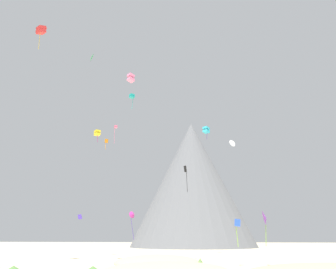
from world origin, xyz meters
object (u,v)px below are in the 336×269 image
(kite_yellow_high, at_px, (97,133))
(kite_green_high, at_px, (92,57))
(kite_rainbow_high, at_px, (116,127))
(kite_black_mid, at_px, (186,173))
(kite_indigo_low, at_px, (80,217))
(kite_cyan_high, at_px, (206,130))
(kite_red_high, at_px, (41,30))
(kite_teal_high, at_px, (132,96))
(bush_scatter_east, at_px, (140,262))
(kite_magenta_low, at_px, (132,215))
(kite_white_high, at_px, (232,143))
(kite_orange_high, at_px, (106,142))
(bush_mid_center, at_px, (93,268))
(bush_low_patch, at_px, (13,268))
(kite_blue_low, at_px, (237,226))
(bush_ridge_crest, at_px, (200,262))
(rock_massif, at_px, (195,193))
(kite_violet_low, at_px, (265,218))
(kite_pink_high, at_px, (131,78))

(kite_yellow_high, xyz_separation_m, kite_green_high, (4.50, -19.16, 9.00))
(kite_rainbow_high, relative_size, kite_black_mid, 0.95)
(kite_indigo_low, bearing_deg, kite_cyan_high, -1.66)
(kite_red_high, bearing_deg, kite_teal_high, 105.45)
(bush_scatter_east, xyz_separation_m, kite_magenta_low, (-4.87, 15.78, 7.99))
(kite_indigo_low, height_order, kite_green_high, kite_green_high)
(kite_white_high, bearing_deg, kite_orange_high, -29.38)
(bush_mid_center, relative_size, kite_green_high, 1.10)
(bush_low_patch, distance_m, kite_white_high, 65.27)
(kite_orange_high, xyz_separation_m, kite_white_high, (34.43, 5.12, -0.12))
(kite_magenta_low, bearing_deg, kite_blue_low, -94.69)
(kite_green_high, bearing_deg, bush_ridge_crest, 62.88)
(bush_low_patch, xyz_separation_m, kite_orange_high, (-2.35, 44.03, 28.69))
(bush_low_patch, bearing_deg, kite_yellow_high, 90.98)
(kite_magenta_low, relative_size, kite_cyan_high, 1.72)
(bush_scatter_east, bearing_deg, bush_low_patch, -139.71)
(rock_massif, distance_m, kite_white_high, 48.64)
(kite_black_mid, bearing_deg, kite_teal_high, -136.00)
(bush_ridge_crest, height_order, kite_cyan_high, kite_cyan_high)
(kite_violet_low, relative_size, kite_blue_low, 1.25)
(kite_indigo_low, xyz_separation_m, kite_red_high, (3.51, -35.77, 31.83))
(rock_massif, relative_size, kite_teal_high, 14.09)
(rock_massif, xyz_separation_m, kite_teal_high, (-13.93, -57.06, 19.10))
(kite_violet_low, height_order, kite_white_high, kite_white_high)
(kite_green_high, xyz_separation_m, kite_violet_low, (29.43, -0.91, -29.65))
(kite_pink_high, xyz_separation_m, kite_violet_low, (21.28, 1.09, -23.98))
(kite_red_high, distance_m, kite_blue_low, 48.92)
(kite_indigo_low, xyz_separation_m, kite_blue_low, (37.48, -33.47, -3.28))
(kite_yellow_high, height_order, kite_indigo_low, kite_yellow_high)
(kite_yellow_high, relative_size, kite_indigo_low, 2.17)
(kite_teal_high, bearing_deg, kite_cyan_high, -123.39)
(kite_black_mid, bearing_deg, bush_low_patch, -41.92)
(rock_massif, height_order, kite_indigo_low, rock_massif)
(bush_scatter_east, height_order, kite_cyan_high, kite_cyan_high)
(rock_massif, relative_size, kite_indigo_low, 44.67)
(kite_yellow_high, distance_m, kite_white_high, 37.48)
(kite_pink_high, bearing_deg, kite_red_high, -132.01)
(rock_massif, bearing_deg, kite_red_high, -105.64)
(kite_orange_high, bearing_deg, kite_magenta_low, -41.39)
(bush_ridge_crest, relative_size, kite_rainbow_high, 0.24)
(bush_mid_center, distance_m, kite_magenta_low, 27.23)
(kite_black_mid, relative_size, kite_green_high, 3.03)
(kite_teal_high, height_order, kite_indigo_low, kite_teal_high)
(kite_magenta_low, distance_m, kite_red_high, 40.33)
(kite_white_high, bearing_deg, kite_green_high, 15.39)
(bush_mid_center, bearing_deg, bush_scatter_east, 67.90)
(bush_scatter_east, height_order, kite_teal_high, kite_teal_high)
(kite_green_high, bearing_deg, kite_white_high, 116.84)
(kite_cyan_high, bearing_deg, bush_scatter_east, -71.48)
(bush_mid_center, distance_m, kite_rainbow_high, 48.17)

